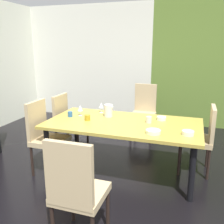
# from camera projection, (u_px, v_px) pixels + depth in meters

# --- Properties ---
(ground_plane) EXTENTS (5.87, 5.98, 0.02)m
(ground_plane) POSITION_uv_depth(u_px,v_px,m) (93.00, 181.00, 3.38)
(ground_plane) COLOR black
(back_panel_interior) EXTENTS (3.19, 0.10, 2.69)m
(back_panel_interior) POSITION_uv_depth(u_px,v_px,m) (87.00, 63.00, 6.13)
(back_panel_interior) COLOR silver
(back_panel_interior) RESTS_ON ground_plane
(garden_window_panel) EXTENTS (2.68, 0.10, 2.69)m
(garden_window_panel) POSITION_uv_depth(u_px,v_px,m) (216.00, 66.00, 5.24)
(garden_window_panel) COLOR #5B782F
(garden_window_panel) RESTS_ON ground_plane
(dining_table) EXTENTS (2.09, 1.08, 0.74)m
(dining_table) POSITION_uv_depth(u_px,v_px,m) (123.00, 127.00, 3.44)
(dining_table) COLOR #B49C3F
(dining_table) RESTS_ON ground_plane
(chair_head_far) EXTENTS (0.44, 0.45, 1.05)m
(chair_head_far) POSITION_uv_depth(u_px,v_px,m) (144.00, 109.00, 4.80)
(chair_head_far) COLOR tan
(chair_head_far) RESTS_ON ground_plane
(chair_right_far) EXTENTS (0.44, 0.44, 0.97)m
(chair_right_far) POSITION_uv_depth(u_px,v_px,m) (202.00, 136.00, 3.46)
(chair_right_far) COLOR tan
(chair_right_far) RESTS_ON ground_plane
(chair_head_near) EXTENTS (0.44, 0.44, 1.04)m
(chair_head_near) POSITION_uv_depth(u_px,v_px,m) (76.00, 189.00, 2.14)
(chair_head_near) COLOR tan
(chair_head_near) RESTS_ON ground_plane
(chair_left_far) EXTENTS (0.45, 0.44, 0.99)m
(chair_left_far) POSITION_uv_depth(u_px,v_px,m) (67.00, 121.00, 4.09)
(chair_left_far) COLOR tan
(chair_left_far) RESTS_ON ground_plane
(chair_left_near) EXTENTS (0.45, 0.44, 1.03)m
(chair_left_near) POSITION_uv_depth(u_px,v_px,m) (45.00, 134.00, 3.49)
(chair_left_near) COLOR tan
(chair_left_near) RESTS_ON ground_plane
(wine_glass_left) EXTENTS (0.07, 0.07, 0.16)m
(wine_glass_left) POSITION_uv_depth(u_px,v_px,m) (101.00, 106.00, 3.88)
(wine_glass_left) COLOR silver
(wine_glass_left) RESTS_ON dining_table
(wine_glass_near_shelf) EXTENTS (0.08, 0.08, 0.16)m
(wine_glass_near_shelf) POSITION_uv_depth(u_px,v_px,m) (80.00, 108.00, 3.72)
(wine_glass_near_shelf) COLOR silver
(wine_glass_near_shelf) RESTS_ON dining_table
(serving_bowl_front) EXTENTS (0.18, 0.18, 0.04)m
(serving_bowl_front) POSITION_uv_depth(u_px,v_px,m) (153.00, 132.00, 2.98)
(serving_bowl_front) COLOR beige
(serving_bowl_front) RESTS_ON dining_table
(serving_bowl_rear) EXTENTS (0.14, 0.14, 0.05)m
(serving_bowl_rear) POSITION_uv_depth(u_px,v_px,m) (188.00, 133.00, 2.93)
(serving_bowl_rear) COLOR #EFE8C6
(serving_bowl_rear) RESTS_ON dining_table
(serving_bowl_corner) EXTENTS (0.13, 0.13, 0.05)m
(serving_bowl_corner) POSITION_uv_depth(u_px,v_px,m) (161.00, 118.00, 3.52)
(serving_bowl_corner) COLOR silver
(serving_bowl_corner) RESTS_ON dining_table
(cup_east) EXTENTS (0.07, 0.07, 0.08)m
(cup_east) POSITION_uv_depth(u_px,v_px,m) (70.00, 114.00, 3.67)
(cup_east) COLOR #2A588C
(cup_east) RESTS_ON dining_table
(cup_center) EXTENTS (0.08, 0.08, 0.08)m
(cup_center) POSITION_uv_depth(u_px,v_px,m) (87.00, 118.00, 3.50)
(cup_center) COLOR #A78920
(cup_center) RESTS_ON dining_table
(cup_north) EXTENTS (0.08, 0.08, 0.09)m
(cup_north) POSITION_uv_depth(u_px,v_px,m) (149.00, 120.00, 3.39)
(cup_north) COLOR beige
(cup_north) RESTS_ON dining_table
(pitcher_south) EXTENTS (0.14, 0.12, 0.18)m
(pitcher_south) POSITION_uv_depth(u_px,v_px,m) (108.00, 110.00, 3.67)
(pitcher_south) COLOR beige
(pitcher_south) RESTS_ON dining_table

